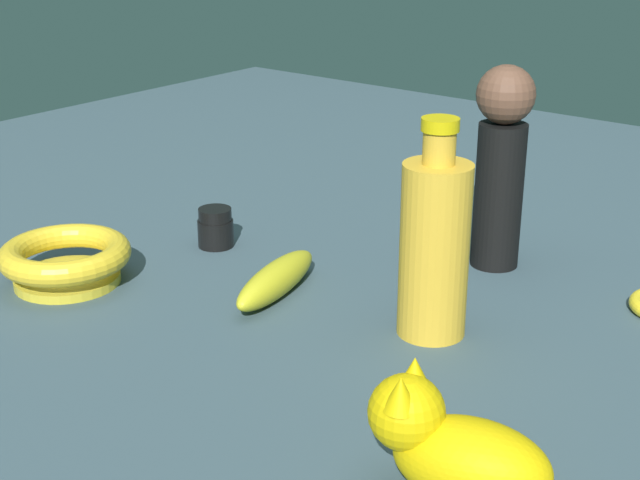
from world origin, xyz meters
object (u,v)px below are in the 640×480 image
Objects in this scene: banana at (276,279)px; person_figure_adult at (501,161)px; nail_polish_jar at (216,228)px; bowl at (66,259)px; cat_figurine at (454,447)px; bottle_tall at (435,245)px.

banana is 0.67× the size of person_figure_adult.
nail_polish_jar is at bearing -61.53° from person_figure_adult.
nail_polish_jar is 0.34× the size of bowl.
cat_figurine reaches higher than bowl.
person_figure_adult is 0.50m from bowl.
cat_figurine reaches higher than banana.
nail_polish_jar is at bearing -96.06° from bottle_tall.
person_figure_adult is 1.62× the size of bowl.
banana is 0.29m from person_figure_adult.
bottle_tall is (0.20, 0.04, -0.03)m from person_figure_adult.
person_figure_adult is at bearing 134.96° from banana.
bottle_tall is (-0.22, -0.15, 0.05)m from cat_figurine.
banana is at bearing -32.30° from person_figure_adult.
cat_figurine is at bearing 47.89° from banana.
cat_figurine is 1.07× the size of bowl.
banana is 0.20m from bottle_tall.
bowl is (0.12, -0.21, 0.01)m from banana.
person_figure_adult reaches higher than bowl.
bottle_tall reaches higher than nail_polish_jar.
person_figure_adult is at bearing -155.29° from cat_figurine.
cat_figurine is at bearing 35.41° from bottle_tall.
bowl is (-0.07, -0.54, -0.01)m from cat_figurine.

